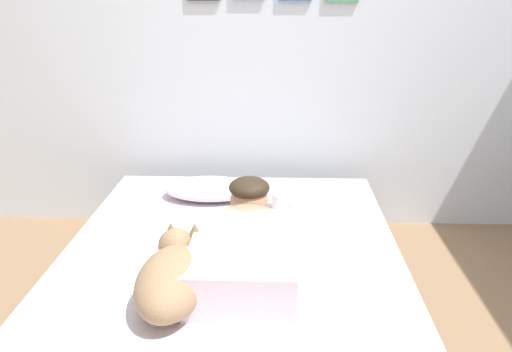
{
  "coord_description": "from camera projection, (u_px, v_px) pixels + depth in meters",
  "views": [
    {
      "loc": [
        0.03,
        -1.83,
        1.51
      ],
      "look_at": [
        -0.07,
        0.71,
        0.63
      ],
      "focal_mm": 37.81,
      "sensor_mm": 36.0,
      "label": 1
    }
  ],
  "objects": [
    {
      "name": "coffee_cup",
      "position": [
        280.0,
        201.0,
        2.95
      ],
      "size": [
        0.12,
        0.09,
        0.07
      ],
      "color": "white",
      "rests_on": "bed"
    },
    {
      "name": "back_wall",
      "position": [
        272.0,
        34.0,
        3.36
      ],
      "size": [
        4.19,
        0.12,
        2.5
      ],
      "color": "silver",
      "rests_on": "ground"
    },
    {
      "name": "cell_phone",
      "position": [
        255.0,
        306.0,
        2.03
      ],
      "size": [
        0.07,
        0.14,
        0.01
      ],
      "primitive_type": "cube",
      "color": "black",
      "rests_on": "bed"
    },
    {
      "name": "person_lying",
      "position": [
        245.0,
        242.0,
        2.32
      ],
      "size": [
        0.43,
        0.92,
        0.27
      ],
      "color": "silver",
      "rests_on": "bed"
    },
    {
      "name": "dog",
      "position": [
        172.0,
        277.0,
        2.04
      ],
      "size": [
        0.26,
        0.57,
        0.21
      ],
      "color": "#9E7A56",
      "rests_on": "bed"
    },
    {
      "name": "bed",
      "position": [
        232.0,
        286.0,
        2.55
      ],
      "size": [
        1.59,
        2.07,
        0.38
      ],
      "color": "#4C4742",
      "rests_on": "ground"
    },
    {
      "name": "pillow",
      "position": [
        210.0,
        189.0,
        3.08
      ],
      "size": [
        0.52,
        0.32,
        0.11
      ],
      "primitive_type": "ellipsoid",
      "color": "silver",
      "rests_on": "bed"
    }
  ]
}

